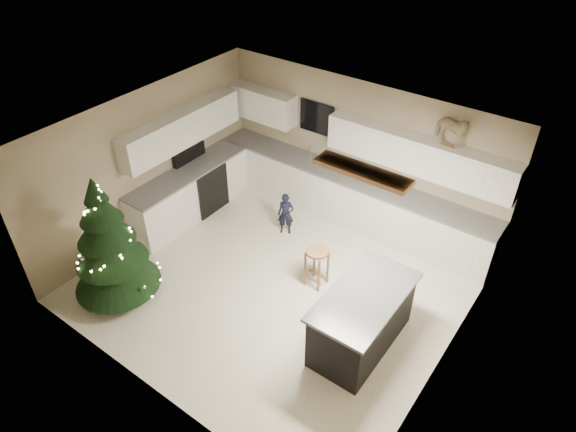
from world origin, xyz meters
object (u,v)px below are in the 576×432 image
(island, at_px, (362,319))
(bar_stool, at_px, (317,259))
(rocking_horse, at_px, (451,130))
(toddler, at_px, (286,214))
(christmas_tree, at_px, (110,250))

(island, relative_size, bar_stool, 2.42)
(island, height_order, rocking_horse, rocking_horse)
(bar_stool, bearing_deg, rocking_horse, 61.23)
(island, distance_m, bar_stool, 1.33)
(island, xyz_separation_m, bar_stool, (-1.16, 0.63, 0.05))
(toddler, height_order, rocking_horse, rocking_horse)
(toddler, xyz_separation_m, rocking_horse, (2.24, 1.14, 1.87))
(christmas_tree, distance_m, toddler, 3.07)
(island, bearing_deg, rocking_horse, 92.29)
(island, distance_m, rocking_horse, 3.13)
(toddler, distance_m, rocking_horse, 3.14)
(christmas_tree, xyz_separation_m, rocking_horse, (3.44, 3.92, 1.39))
(rocking_horse, bearing_deg, island, -167.37)
(bar_stool, bearing_deg, island, -28.52)
(christmas_tree, bearing_deg, island, 20.99)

